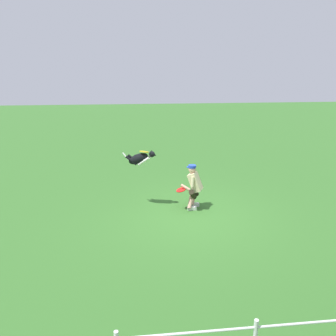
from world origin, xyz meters
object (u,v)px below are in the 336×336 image
object	(u,v)px
dog	(140,159)
frisbee_held	(181,190)
person	(194,185)
frisbee_flying	(144,152)

from	to	relation	value
dog	frisbee_held	xyz separation A→B (m)	(-1.13, 0.47, -0.82)
person	frisbee_flying	bearing A→B (deg)	13.04
frisbee_flying	person	bearing A→B (deg)	166.36
person	dog	world-z (taller)	dog
dog	frisbee_held	bearing A→B (deg)	-2.93
person	dog	distance (m)	1.72
dog	frisbee_held	distance (m)	1.48
person	frisbee_held	distance (m)	0.40
dog	frisbee_flying	world-z (taller)	frisbee_flying
dog	frisbee_flying	xyz separation A→B (m)	(-0.13, 0.06, 0.21)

